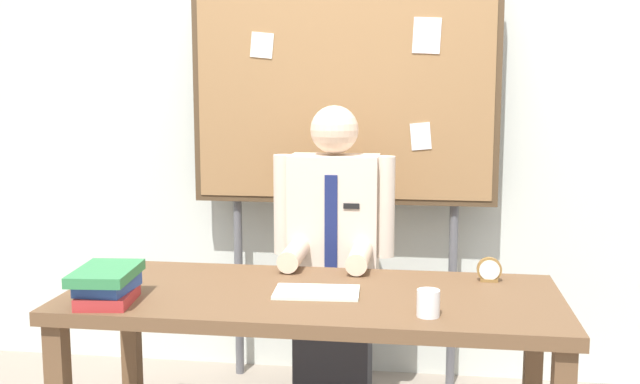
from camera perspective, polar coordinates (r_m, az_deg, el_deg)
back_wall at (r=3.89m, az=2.13°, el=5.65°), size 6.40×0.08×2.70m
desk at (r=2.83m, az=-0.57°, el=-9.37°), size 1.83×0.77×0.76m
person at (r=3.43m, az=1.06°, el=-6.20°), size 0.55×0.56×1.43m
bulletin_board at (r=3.68m, az=1.80°, el=7.37°), size 1.51×0.09×2.05m
book_stack at (r=2.76m, az=-15.99°, el=-6.79°), size 0.22×0.32×0.12m
open_notebook at (r=2.78m, az=-0.25°, el=-7.67°), size 0.32×0.21×0.01m
desk_clock at (r=3.01m, az=12.83°, el=-5.90°), size 0.10×0.04×0.10m
coffee_mug at (r=2.53m, az=8.29°, el=-8.42°), size 0.08×0.08×0.09m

